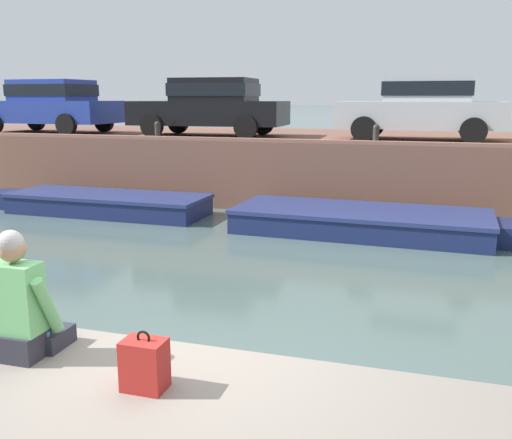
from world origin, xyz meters
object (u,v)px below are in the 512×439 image
at_px(car_centre_silver, 423,105).
at_px(boat_moored_west_navy, 100,203).
at_px(boat_moored_central_navy, 373,222).
at_px(car_left_inner_black, 211,105).
at_px(bottle_drink, 46,342).
at_px(car_leftmost_blue, 50,104).
at_px(backpack_on_ledge, 146,365).
at_px(person_seated_left, 22,307).
at_px(mooring_bollard_mid, 376,133).
at_px(mooring_bollard_west, 158,129).

bearing_deg(car_centre_silver, boat_moored_west_navy, -156.77).
height_order(boat_moored_central_navy, car_left_inner_black, car_left_inner_black).
bearing_deg(boat_moored_west_navy, bottle_drink, -59.99).
bearing_deg(car_leftmost_blue, car_centre_silver, 0.01).
distance_m(boat_moored_west_navy, backpack_on_ledge, 10.34).
bearing_deg(car_left_inner_black, boat_moored_west_navy, -118.35).
bearing_deg(car_centre_silver, person_seated_left, -102.49).
bearing_deg(car_centre_silver, car_left_inner_black, 179.96).
bearing_deg(boat_moored_central_navy, bottle_drink, -101.33).
bearing_deg(mooring_bollard_mid, car_centre_silver, 57.29).
distance_m(boat_moored_west_navy, person_seated_left, 9.63).
bearing_deg(boat_moored_central_navy, backpack_on_ledge, -94.57).
height_order(car_centre_silver, mooring_bollard_mid, car_centre_silver).
bearing_deg(car_centre_silver, mooring_bollard_mid, -122.71).
bearing_deg(backpack_on_ledge, mooring_bollard_mid, 87.25).
xyz_separation_m(car_centre_silver, backpack_on_ledge, (-1.44, -11.65, -1.52)).
xyz_separation_m(car_leftmost_blue, backpack_on_ledge, (9.21, -11.64, -1.52)).
distance_m(mooring_bollard_west, person_seated_left, 10.73).
relative_size(car_centre_silver, bottle_drink, 19.51).
bearing_deg(car_centre_silver, boat_moored_central_navy, -103.15).
bearing_deg(mooring_bollard_west, car_left_inner_black, 59.09).
distance_m(car_left_inner_black, bottle_drink, 11.93).
distance_m(car_left_inner_black, backpack_on_ledge, 12.44).
bearing_deg(boat_moored_central_navy, car_leftmost_blue, 161.42).
relative_size(car_leftmost_blue, car_centre_silver, 1.06).
height_order(car_centre_silver, bottle_drink, car_centre_silver).
height_order(car_left_inner_black, person_seated_left, car_left_inner_black).
height_order(boat_moored_west_navy, car_centre_silver, car_centre_silver).
relative_size(car_left_inner_black, mooring_bollard_mid, 9.50).
bearing_deg(car_left_inner_black, person_seated_left, -75.39).
relative_size(car_leftmost_blue, mooring_bollard_mid, 9.45).
distance_m(boat_moored_west_navy, car_centre_silver, 8.15).
relative_size(mooring_bollard_west, backpack_on_ledge, 1.09).
xyz_separation_m(car_leftmost_blue, mooring_bollard_mid, (9.70, -1.48, -0.61)).
bearing_deg(boat_moored_west_navy, person_seated_left, -60.92).
bearing_deg(boat_moored_central_navy, mooring_bollard_west, 161.95).
bearing_deg(mooring_bollard_mid, backpack_on_ledge, -92.75).
xyz_separation_m(car_leftmost_blue, mooring_bollard_west, (4.24, -1.48, -0.61)).
xyz_separation_m(boat_moored_west_navy, mooring_bollard_mid, (6.24, 1.61, 1.66)).
distance_m(boat_moored_central_navy, backpack_on_ledge, 8.39).
height_order(car_centre_silver, backpack_on_ledge, car_centre_silver).
bearing_deg(boat_moored_central_navy, person_seated_left, -102.22).
distance_m(boat_moored_central_navy, mooring_bollard_west, 6.16).
bearing_deg(car_left_inner_black, car_leftmost_blue, -179.94).
height_order(car_leftmost_blue, mooring_bollard_west, car_leftmost_blue).
relative_size(bottle_drink, backpack_on_ledge, 0.50).
height_order(person_seated_left, backpack_on_ledge, person_seated_left).
bearing_deg(person_seated_left, boat_moored_central_navy, 77.78).
height_order(car_leftmost_blue, backpack_on_ledge, car_leftmost_blue).
distance_m(car_leftmost_blue, mooring_bollard_mid, 9.83).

